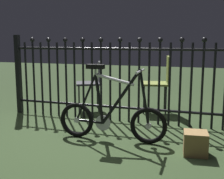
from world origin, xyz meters
The scene contains 6 objects.
ground_plane centered at (0.00, 0.00, 0.00)m, with size 20.00×20.00×0.00m, color #2A3B20.
iron_fence centered at (-0.05, 0.82, 0.62)m, with size 3.41×0.07×1.22m.
bicycle centered at (0.15, 0.00, 0.29)m, with size 1.27×0.40×0.87m.
chair_olive centered at (0.45, 1.54, 0.54)m, with size 0.50×0.50×0.89m.
chair_charcoal centered at (-0.62, 1.34, 0.50)m, with size 0.52×0.52×0.80m.
display_crate centered at (1.09, -0.15, 0.12)m, with size 0.23×0.23×0.23m, color olive.
Camera 1 is at (1.21, -3.13, 1.14)m, focal length 47.77 mm.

